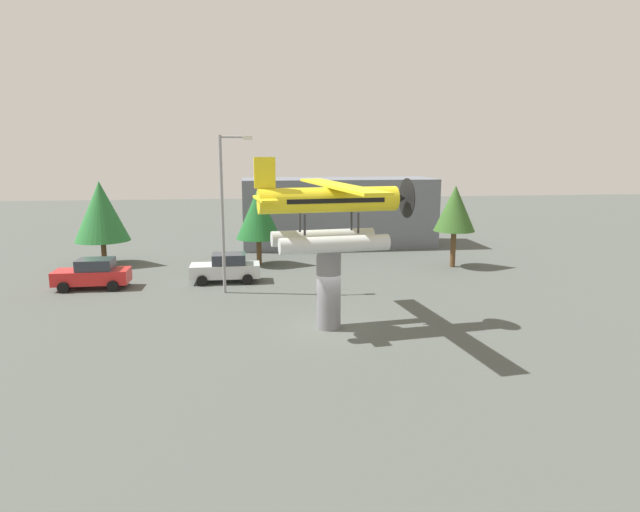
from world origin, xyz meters
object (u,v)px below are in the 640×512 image
object	(u,v)px
car_near_red	(93,274)
tree_west	(101,211)
storefront_building	(338,212)
floatplane_monument	(332,211)
car_mid_silver	(226,268)
tree_east	(258,214)
display_pedestal	(329,289)
tree_center_back	(455,209)
streetlight_primary	(225,204)

from	to	relation	value
car_near_red	tree_west	distance (m)	7.66
storefront_building	tree_west	distance (m)	18.76
floatplane_monument	car_near_red	xyz separation A→B (m)	(-12.75, 8.96, -4.48)
floatplane_monument	car_mid_silver	size ratio (longest dim) A/B	2.49
car_mid_silver	tree_east	bearing A→B (deg)	-113.19
display_pedestal	tree_center_back	world-z (taller)	tree_center_back
floatplane_monument	tree_east	bearing A→B (deg)	94.78
display_pedestal	storefront_building	size ratio (longest dim) A/B	0.23
car_near_red	storefront_building	distance (m)	21.23
streetlight_primary	floatplane_monument	bearing A→B (deg)	-54.95
floatplane_monument	car_mid_silver	xyz separation A→B (m)	(-5.07, 9.62, -4.48)
display_pedestal	tree_east	world-z (taller)	tree_east
display_pedestal	floatplane_monument	size ratio (longest dim) A/B	0.35
car_near_red	tree_west	bearing A→B (deg)	-81.12
car_mid_silver	tree_center_back	bearing A→B (deg)	-170.82
streetlight_primary	tree_center_back	distance (m)	16.14
floatplane_monument	streetlight_primary	xyz separation A→B (m)	(-4.89, 6.98, -0.32)
tree_west	tree_center_back	world-z (taller)	tree_west
display_pedestal	tree_center_back	xyz separation A→B (m)	(10.50, 12.13, 2.20)
storefront_building	tree_west	world-z (taller)	tree_west
tree_east	streetlight_primary	bearing A→B (deg)	-104.32
car_mid_silver	streetlight_primary	xyz separation A→B (m)	(0.18, -2.64, 4.16)
car_mid_silver	tree_east	xyz separation A→B (m)	(2.11, 4.93, 2.73)
streetlight_primary	tree_west	world-z (taller)	streetlight_primary
tree_west	tree_east	world-z (taller)	tree_west
floatplane_monument	tree_center_back	world-z (taller)	floatplane_monument
storefront_building	tree_west	xyz separation A→B (m)	(-17.74, -6.03, 0.96)
display_pedestal	car_mid_silver	distance (m)	10.87
car_near_red	tree_west	world-z (taller)	tree_west
streetlight_primary	tree_east	size ratio (longest dim) A/B	1.63
display_pedestal	tree_east	size ratio (longest dim) A/B	0.69
car_mid_silver	car_near_red	bearing A→B (deg)	4.92
display_pedestal	storefront_building	xyz separation A→B (m)	(4.03, 22.00, 0.99)
car_near_red	streetlight_primary	distance (m)	9.10
tree_west	tree_east	xyz separation A→B (m)	(10.88, -1.41, -0.18)
storefront_building	tree_center_back	world-z (taller)	storefront_building
floatplane_monument	tree_center_back	distance (m)	16.00
display_pedestal	storefront_building	distance (m)	22.39
car_mid_silver	tree_west	xyz separation A→B (m)	(-8.77, 6.33, 2.92)
car_near_red	floatplane_monument	bearing A→B (deg)	144.90
car_near_red	car_mid_silver	world-z (taller)	same
tree_east	tree_center_back	world-z (taller)	tree_center_back
tree_west	car_mid_silver	bearing A→B (deg)	-35.85
car_near_red	streetlight_primary	xyz separation A→B (m)	(7.85, -1.98, 4.16)
tree_west	tree_east	bearing A→B (deg)	-7.37
streetlight_primary	storefront_building	size ratio (longest dim) A/B	0.55
car_mid_silver	tree_east	world-z (taller)	tree_east
storefront_building	tree_east	xyz separation A→B (m)	(-6.86, -7.44, 0.78)
storefront_building	display_pedestal	bearing A→B (deg)	-100.37
car_mid_silver	tree_center_back	world-z (taller)	tree_center_back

